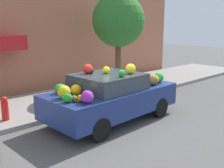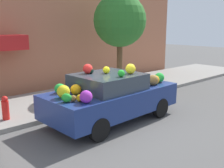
# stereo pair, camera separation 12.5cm
# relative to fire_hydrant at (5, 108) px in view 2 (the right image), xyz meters

# --- Properties ---
(ground_plane) EXTENTS (60.00, 60.00, 0.00)m
(ground_plane) POSITION_rel_fire_hydrant_xyz_m (2.49, -1.79, -0.48)
(ground_plane) COLOR #565451
(sidewalk_curb) EXTENTS (24.00, 3.20, 0.13)m
(sidewalk_curb) POSITION_rel_fire_hydrant_xyz_m (2.49, 0.91, -0.41)
(sidewalk_curb) COLOR gray
(sidewalk_curb) RESTS_ON ground
(building_facade) EXTENTS (18.00, 1.20, 5.89)m
(building_facade) POSITION_rel_fire_hydrant_xyz_m (2.32, 3.12, 2.42)
(building_facade) COLOR #B26B4C
(building_facade) RESTS_ON ground
(street_tree) EXTENTS (2.20, 2.20, 3.97)m
(street_tree) POSITION_rel_fire_hydrant_xyz_m (5.19, 0.73, 2.51)
(street_tree) COLOR brown
(street_tree) RESTS_ON sidewalk_curb
(fire_hydrant) EXTENTS (0.20, 0.20, 0.70)m
(fire_hydrant) POSITION_rel_fire_hydrant_xyz_m (0.00, 0.00, 0.00)
(fire_hydrant) COLOR red
(fire_hydrant) RESTS_ON sidewalk_curb
(art_car) EXTENTS (4.13, 1.99, 1.72)m
(art_car) POSITION_rel_fire_hydrant_xyz_m (2.45, -1.81, 0.28)
(art_car) COLOR navy
(art_car) RESTS_ON ground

